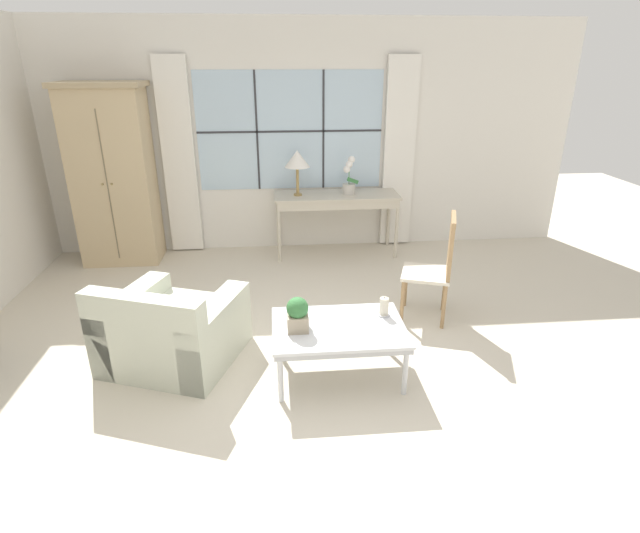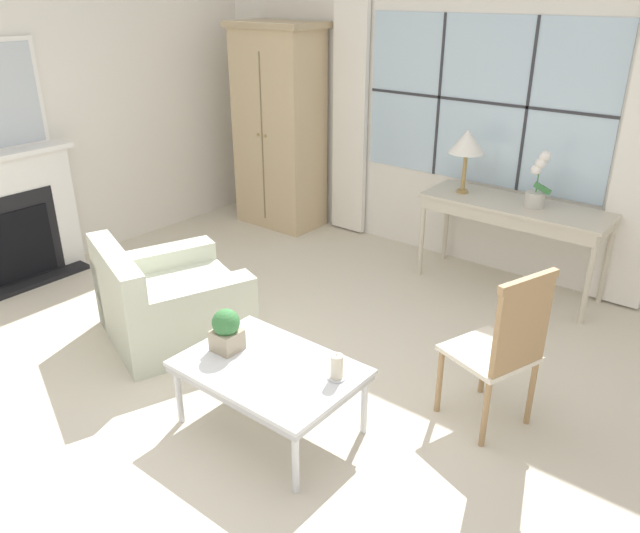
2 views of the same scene
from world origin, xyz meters
The scene contains 11 objects.
ground_plane centered at (0.00, 0.00, 0.00)m, with size 14.00×14.00×0.00m, color beige.
wall_back_windowed centered at (0.00, 3.02, 1.39)m, with size 7.20×0.14×2.80m.
armoire centered at (-2.10, 2.69, 1.06)m, with size 0.96×0.59×2.10m.
console_table centered at (0.54, 2.67, 0.70)m, with size 1.54×0.54×0.78m.
table_lamp centered at (0.06, 2.65, 1.22)m, with size 0.30×0.30×0.55m.
potted_orchid centered at (0.70, 2.67, 0.96)m, with size 0.20×0.16×0.47m.
armchair_upholstered centered at (-1.09, 0.33, 0.26)m, with size 1.23×1.21×0.75m.
side_chair_wooden centered at (1.27, 0.84, 0.58)m, with size 0.56×0.56×1.03m.
coffee_table centered at (0.23, -0.01, 0.39)m, with size 1.02×0.71×0.43m.
potted_plant_small centered at (-0.08, -0.03, 0.57)m, with size 0.17×0.17×0.27m.
pillar_candle centered at (0.61, 0.13, 0.50)m, with size 0.10×0.10×0.16m.
Camera 1 is at (-0.22, -3.34, 2.33)m, focal length 28.00 mm.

